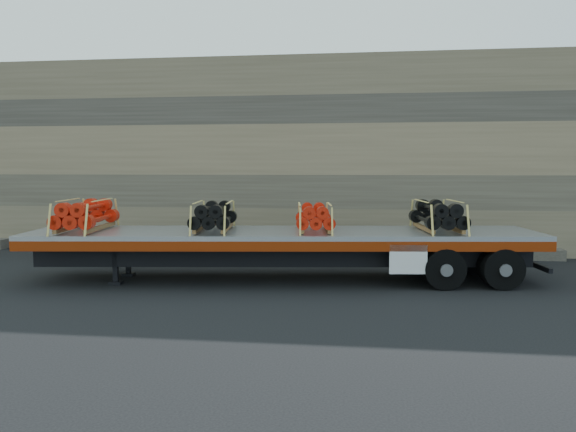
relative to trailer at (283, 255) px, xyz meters
The scene contains 7 objects.
ground 1.35m from the trailer, ahead, with size 120.00×120.00×0.00m, color black.
rock_wall 7.04m from the trailer, 79.62° to the left, with size 44.00×3.00×7.00m, color #7A6B54.
trailer is the anchor object (origin of this frame).
bundle_front 5.45m from the trailer, behind, with size 1.13×2.26×0.80m, color red, non-canonical shape.
bundle_midfront 2.15m from the trailer, behind, with size 1.05×2.10×0.74m, color black, non-canonical shape.
bundle_midrear 1.33m from the trailer, ahead, with size 0.98×1.97×0.70m, color red, non-canonical shape.
bundle_rear 4.31m from the trailer, ahead, with size 1.10×2.20×0.78m, color black, non-canonical shape.
Camera 1 is at (0.96, -14.78, 3.08)m, focal length 35.00 mm.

